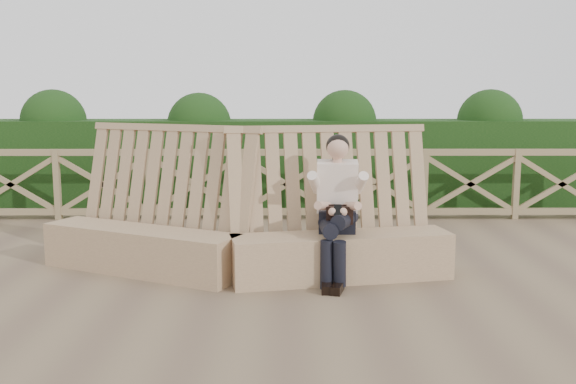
{
  "coord_description": "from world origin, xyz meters",
  "views": [
    {
      "loc": [
        -0.03,
        -6.37,
        1.93
      ],
      "look_at": [
        0.01,
        0.4,
        0.9
      ],
      "focal_mm": 40.0,
      "sensor_mm": 36.0,
      "label": 1
    }
  ],
  "objects": [
    {
      "name": "guardrail",
      "position": [
        0.0,
        3.5,
        0.55
      ],
      "size": [
        10.1,
        0.09,
        1.1
      ],
      "color": "olive",
      "rests_on": "ground"
    },
    {
      "name": "woman",
      "position": [
        0.51,
        0.21,
        0.81
      ],
      "size": [
        0.45,
        0.93,
        1.52
      ],
      "rotation": [
        0.0,
        0.0,
        -0.06
      ],
      "color": "black",
      "rests_on": "ground"
    },
    {
      "name": "bench",
      "position": [
        -0.51,
        0.42,
        0.41
      ],
      "size": [
        4.51,
        1.72,
        1.62
      ],
      "rotation": [
        0.0,
        0.0,
        -0.18
      ],
      "color": "#967555",
      "rests_on": "ground"
    },
    {
      "name": "hedge",
      "position": [
        0.0,
        4.7,
        0.75
      ],
      "size": [
        12.0,
        1.2,
        1.5
      ],
      "primitive_type": "cube",
      "color": "black",
      "rests_on": "ground"
    },
    {
      "name": "ground",
      "position": [
        0.0,
        0.0,
        0.0
      ],
      "size": [
        60.0,
        60.0,
        0.0
      ],
      "primitive_type": "plane",
      "color": "brown",
      "rests_on": "ground"
    }
  ]
}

